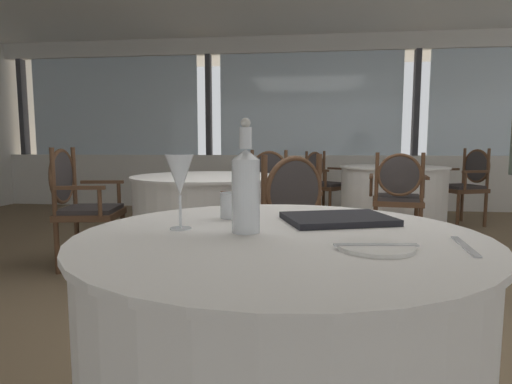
{
  "coord_description": "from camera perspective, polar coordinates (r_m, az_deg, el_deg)",
  "views": [
    {
      "loc": [
        -0.08,
        -2.79,
        1.0
      ],
      "look_at": [
        -0.23,
        -1.5,
        0.85
      ],
      "focal_mm": 28.9,
      "sensor_mm": 36.0,
      "label": 1
    }
  ],
  "objects": [
    {
      "name": "window_wall_far",
      "position": [
        6.6,
        7.34,
        7.04
      ],
      "size": [
        10.25,
        0.14,
        2.69
      ],
      "color": "silver",
      "rests_on": "ground_plane"
    },
    {
      "name": "butter_knife",
      "position": [
        1.03,
        16.25,
        -7.05
      ],
      "size": [
        0.2,
        0.04,
        0.0
      ],
      "primitive_type": "cube",
      "rotation": [
        0.0,
        0.0,
        0.11
      ],
      "color": "silver",
      "rests_on": "foreground_table"
    },
    {
      "name": "wine_glass",
      "position": [
        1.22,
        -10.54,
        2.17
      ],
      "size": [
        0.08,
        0.08,
        0.22
      ],
      "color": "white",
      "rests_on": "foreground_table"
    },
    {
      "name": "water_tumbler",
      "position": [
        1.41,
        -3.48,
        -1.84
      ],
      "size": [
        0.07,
        0.07,
        0.09
      ],
      "primitive_type": "cylinder",
      "color": "white",
      "rests_on": "foreground_table"
    },
    {
      "name": "dining_chair_0_1",
      "position": [
        4.34,
        1.12,
        0.51
      ],
      "size": [
        0.63,
        0.59,
        0.95
      ],
      "rotation": [
        0.0,
        0.0,
        10.63
      ],
      "color": "brown",
      "rests_on": "ground_plane"
    },
    {
      "name": "background_table_0",
      "position": [
        3.46,
        -6.7,
        -3.97
      ],
      "size": [
        1.24,
        1.24,
        0.75
      ],
      "color": "white",
      "rests_on": "ground_plane"
    },
    {
      "name": "dining_chair_1_1",
      "position": [
        4.17,
        19.05,
        0.01
      ],
      "size": [
        0.59,
        0.53,
        0.94
      ],
      "rotation": [
        0.0,
        0.0,
        7.69
      ],
      "color": "brown",
      "rests_on": "ground_plane"
    },
    {
      "name": "foreground_table",
      "position": [
        1.31,
        3.2,
        -21.96
      ],
      "size": [
        1.14,
        1.14,
        0.75
      ],
      "color": "white",
      "rests_on": "ground_plane"
    },
    {
      "name": "dining_chair_1_0",
      "position": [
        5.77,
        9.12,
        1.82
      ],
      "size": [
        0.65,
        0.66,
        0.93
      ],
      "rotation": [
        0.0,
        0.0,
        5.6
      ],
      "color": "brown",
      "rests_on": "ground_plane"
    },
    {
      "name": "ground_plane",
      "position": [
        2.97,
        7.94,
        -13.33
      ],
      "size": [
        13.33,
        13.33,
        0.0
      ],
      "primitive_type": "plane",
      "color": "#756047"
    },
    {
      "name": "dining_chair_1_2",
      "position": [
        5.85,
        27.22,
        1.48
      ],
      "size": [
        0.59,
        0.63,
        0.97
      ],
      "rotation": [
        0.0,
        0.0,
        9.79
      ],
      "color": "brown",
      "rests_on": "ground_plane"
    },
    {
      "name": "side_plate",
      "position": [
        1.03,
        16.24,
        -7.33
      ],
      "size": [
        0.18,
        0.18,
        0.01
      ],
      "primitive_type": "cylinder",
      "color": "white",
      "rests_on": "foreground_table"
    },
    {
      "name": "background_table_1",
      "position": [
        5.23,
        18.36,
        -0.74
      ],
      "size": [
        1.26,
        1.26,
        0.75
      ],
      "color": "white",
      "rests_on": "ground_plane"
    },
    {
      "name": "dining_chair_0_0",
      "position": [
        2.54,
        3.47,
        -3.45
      ],
      "size": [
        0.66,
        0.65,
        0.95
      ],
      "rotation": [
        0.0,
        0.0,
        8.53
      ],
      "color": "brown",
      "rests_on": "ground_plane"
    },
    {
      "name": "dinner_fork",
      "position": [
        1.13,
        26.95,
        -6.7
      ],
      "size": [
        0.04,
        0.21,
        0.0
      ],
      "primitive_type": "cube",
      "rotation": [
        0.0,
        0.0,
        1.47
      ],
      "color": "silver",
      "rests_on": "foreground_table"
    },
    {
      "name": "menu_book",
      "position": [
        1.37,
        11.24,
        -3.65
      ],
      "size": [
        0.39,
        0.33,
        0.02
      ],
      "primitive_type": "cube",
      "rotation": [
        0.0,
        0.0,
        0.31
      ],
      "color": "black",
      "rests_on": "foreground_table"
    },
    {
      "name": "dining_chair_0_2",
      "position": [
        3.67,
        -23.33,
        -0.78
      ],
      "size": [
        0.53,
        0.59,
        0.99
      ],
      "rotation": [
        0.0,
        0.0,
        12.72
      ],
      "color": "brown",
      "rests_on": "ground_plane"
    },
    {
      "name": "water_bottle",
      "position": [
        1.16,
        -1.42,
        0.61
      ],
      "size": [
        0.08,
        0.08,
        0.32
      ],
      "color": "white",
      "rests_on": "foreground_table"
    }
  ]
}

